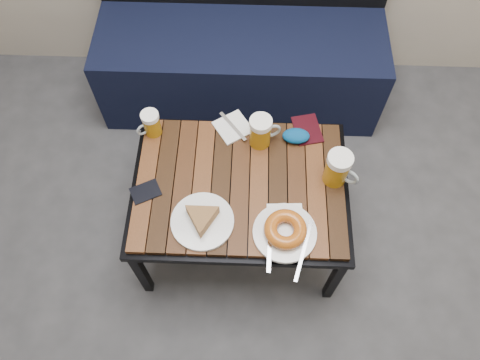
{
  "coord_description": "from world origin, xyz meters",
  "views": [
    {
      "loc": [
        -0.09,
        0.06,
        2.04
      ],
      "look_at": [
        -0.12,
        0.92,
        0.5
      ],
      "focal_mm": 35.0,
      "sensor_mm": 36.0,
      "label": 1
    }
  ],
  "objects_px": {
    "passport_burgundy": "(307,129)",
    "passport_navy": "(146,192)",
    "beer_mug_left": "(151,124)",
    "beer_mug_right": "(338,168)",
    "bench": "(241,58)",
    "plate_bagel": "(285,231)",
    "knit_pouch": "(296,136)",
    "plate_pie": "(202,219)",
    "cafe_table": "(240,189)",
    "beer_mug_centre": "(261,131)"
  },
  "relations": [
    {
      "from": "passport_burgundy",
      "to": "passport_navy",
      "type": "bearing_deg",
      "value": -166.5
    },
    {
      "from": "beer_mug_left",
      "to": "beer_mug_right",
      "type": "relative_size",
      "value": 0.76
    },
    {
      "from": "bench",
      "to": "plate_bagel",
      "type": "xyz_separation_m",
      "value": [
        0.19,
        -1.04,
        0.23
      ]
    },
    {
      "from": "beer_mug_left",
      "to": "knit_pouch",
      "type": "relative_size",
      "value": 1.05
    },
    {
      "from": "beer_mug_right",
      "to": "passport_burgundy",
      "type": "xyz_separation_m",
      "value": [
        -0.1,
        0.23,
        -0.07
      ]
    },
    {
      "from": "plate_pie",
      "to": "passport_navy",
      "type": "distance_m",
      "value": 0.25
    },
    {
      "from": "plate_pie",
      "to": "passport_navy",
      "type": "height_order",
      "value": "plate_pie"
    },
    {
      "from": "cafe_table",
      "to": "beer_mug_centre",
      "type": "distance_m",
      "value": 0.24
    },
    {
      "from": "plate_pie",
      "to": "knit_pouch",
      "type": "xyz_separation_m",
      "value": [
        0.35,
        0.38,
        -0.0
      ]
    },
    {
      "from": "beer_mug_centre",
      "to": "plate_pie",
      "type": "height_order",
      "value": "beer_mug_centre"
    },
    {
      "from": "beer_mug_centre",
      "to": "passport_navy",
      "type": "xyz_separation_m",
      "value": [
        -0.43,
        -0.25,
        -0.07
      ]
    },
    {
      "from": "plate_bagel",
      "to": "knit_pouch",
      "type": "distance_m",
      "value": 0.42
    },
    {
      "from": "beer_mug_centre",
      "to": "passport_burgundy",
      "type": "xyz_separation_m",
      "value": [
        0.19,
        0.06,
        -0.07
      ]
    },
    {
      "from": "bench",
      "to": "beer_mug_right",
      "type": "relative_size",
      "value": 9.21
    },
    {
      "from": "bench",
      "to": "passport_burgundy",
      "type": "xyz_separation_m",
      "value": [
        0.29,
        -0.58,
        0.2
      ]
    },
    {
      "from": "beer_mug_left",
      "to": "passport_navy",
      "type": "bearing_deg",
      "value": 55.13
    },
    {
      "from": "beer_mug_right",
      "to": "passport_navy",
      "type": "bearing_deg",
      "value": -142.43
    },
    {
      "from": "beer_mug_left",
      "to": "plate_bagel",
      "type": "relative_size",
      "value": 0.38
    },
    {
      "from": "bench",
      "to": "plate_pie",
      "type": "height_order",
      "value": "bench"
    },
    {
      "from": "bench",
      "to": "beer_mug_right",
      "type": "xyz_separation_m",
      "value": [
        0.39,
        -0.8,
        0.28
      ]
    },
    {
      "from": "beer_mug_right",
      "to": "passport_navy",
      "type": "relative_size",
      "value": 1.41
    },
    {
      "from": "beer_mug_right",
      "to": "plate_bagel",
      "type": "distance_m",
      "value": 0.31
    },
    {
      "from": "plate_bagel",
      "to": "passport_navy",
      "type": "relative_size",
      "value": 2.79
    },
    {
      "from": "bench",
      "to": "beer_mug_left",
      "type": "height_order",
      "value": "bench"
    },
    {
      "from": "plate_bagel",
      "to": "beer_mug_right",
      "type": "bearing_deg",
      "value": 50.52
    },
    {
      "from": "plate_pie",
      "to": "knit_pouch",
      "type": "relative_size",
      "value": 2.11
    },
    {
      "from": "beer_mug_centre",
      "to": "plate_pie",
      "type": "relative_size",
      "value": 0.61
    },
    {
      "from": "beer_mug_right",
      "to": "plate_pie",
      "type": "xyz_separation_m",
      "value": [
        -0.49,
        -0.2,
        -0.05
      ]
    },
    {
      "from": "beer_mug_centre",
      "to": "bench",
      "type": "bearing_deg",
      "value": 81.79
    },
    {
      "from": "passport_burgundy",
      "to": "knit_pouch",
      "type": "relative_size",
      "value": 1.31
    },
    {
      "from": "beer_mug_left",
      "to": "beer_mug_right",
      "type": "bearing_deg",
      "value": 129.12
    },
    {
      "from": "passport_navy",
      "to": "passport_burgundy",
      "type": "distance_m",
      "value": 0.7
    },
    {
      "from": "bench",
      "to": "plate_bagel",
      "type": "height_order",
      "value": "bench"
    },
    {
      "from": "beer_mug_right",
      "to": "plate_pie",
      "type": "distance_m",
      "value": 0.54
    },
    {
      "from": "beer_mug_centre",
      "to": "plate_bagel",
      "type": "distance_m",
      "value": 0.41
    },
    {
      "from": "passport_navy",
      "to": "beer_mug_left",
      "type": "bearing_deg",
      "value": 154.16
    },
    {
      "from": "knit_pouch",
      "to": "passport_navy",
      "type": "bearing_deg",
      "value": -155.47
    },
    {
      "from": "beer_mug_left",
      "to": "knit_pouch",
      "type": "height_order",
      "value": "beer_mug_left"
    },
    {
      "from": "beer_mug_right",
      "to": "plate_bagel",
      "type": "height_order",
      "value": "beer_mug_right"
    },
    {
      "from": "beer_mug_right",
      "to": "knit_pouch",
      "type": "distance_m",
      "value": 0.24
    },
    {
      "from": "plate_pie",
      "to": "plate_bagel",
      "type": "distance_m",
      "value": 0.3
    },
    {
      "from": "beer_mug_centre",
      "to": "plate_pie",
      "type": "bearing_deg",
      "value": -136.66
    },
    {
      "from": "beer_mug_right",
      "to": "cafe_table",
      "type": "bearing_deg",
      "value": -143.61
    },
    {
      "from": "bench",
      "to": "passport_burgundy",
      "type": "height_order",
      "value": "bench"
    },
    {
      "from": "cafe_table",
      "to": "passport_burgundy",
      "type": "xyz_separation_m",
      "value": [
        0.27,
        0.26,
        0.05
      ]
    },
    {
      "from": "beer_mug_left",
      "to": "knit_pouch",
      "type": "bearing_deg",
      "value": 142.48
    },
    {
      "from": "beer_mug_centre",
      "to": "passport_burgundy",
      "type": "relative_size",
      "value": 0.99
    },
    {
      "from": "cafe_table",
      "to": "passport_navy",
      "type": "distance_m",
      "value": 0.36
    },
    {
      "from": "knit_pouch",
      "to": "plate_pie",
      "type": "bearing_deg",
      "value": -132.59
    },
    {
      "from": "plate_pie",
      "to": "knit_pouch",
      "type": "bearing_deg",
      "value": 47.41
    }
  ]
}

